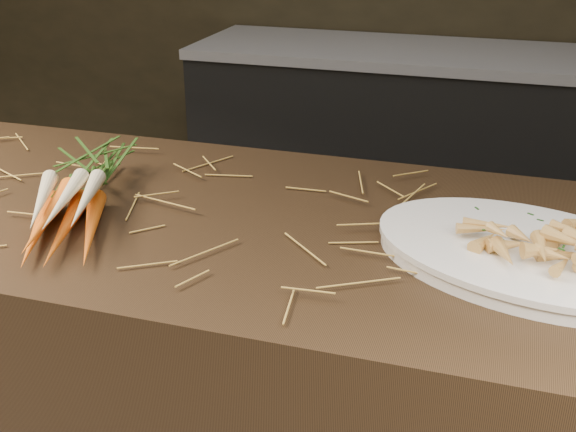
% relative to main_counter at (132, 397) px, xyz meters
% --- Properties ---
extents(main_counter, '(2.40, 0.70, 0.90)m').
position_rel_main_counter_xyz_m(main_counter, '(0.00, 0.00, 0.00)').
color(main_counter, black).
rests_on(main_counter, ground).
extents(back_counter, '(1.82, 0.62, 0.84)m').
position_rel_main_counter_xyz_m(back_counter, '(0.30, 1.88, -0.03)').
color(back_counter, black).
rests_on(back_counter, ground).
extents(straw_bedding, '(1.40, 0.60, 0.02)m').
position_rel_main_counter_xyz_m(straw_bedding, '(0.00, 0.00, 0.46)').
color(straw_bedding, '#AB853D').
rests_on(straw_bedding, main_counter).
extents(root_veg_bunch, '(0.31, 0.49, 0.09)m').
position_rel_main_counter_xyz_m(root_veg_bunch, '(-0.04, -0.04, 0.49)').
color(root_veg_bunch, '#ED4700').
rests_on(root_veg_bunch, main_counter).
extents(serving_platter, '(0.54, 0.44, 0.02)m').
position_rel_main_counter_xyz_m(serving_platter, '(0.73, -0.04, 0.46)').
color(serving_platter, white).
rests_on(serving_platter, main_counter).
extents(roasted_veg_heap, '(0.27, 0.23, 0.05)m').
position_rel_main_counter_xyz_m(roasted_veg_heap, '(0.73, -0.04, 0.50)').
color(roasted_veg_heap, '#A96E33').
rests_on(roasted_veg_heap, serving_platter).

